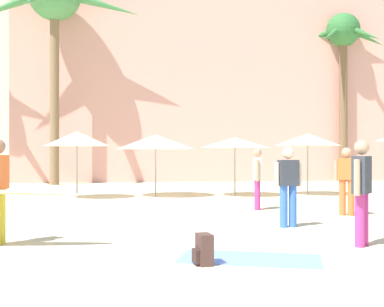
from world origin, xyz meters
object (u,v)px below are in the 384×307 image
at_px(cafe_umbrella_1, 235,143).
at_px(beach_towel, 250,259).
at_px(cafe_umbrella_3, 308,140).
at_px(person_far_right, 257,176).
at_px(person_near_right, 288,183).
at_px(person_mid_right, 347,178).
at_px(palm_tree_center, 343,45).
at_px(backpack, 204,250).
at_px(cafe_umbrella_0, 77,139).
at_px(cafe_umbrella_5, 156,142).
at_px(palm_tree_far_left, 54,5).
at_px(person_mid_center, 362,188).

height_order(cafe_umbrella_1, beach_towel, cafe_umbrella_1).
distance_m(cafe_umbrella_3, person_far_right, 5.68).
bearing_deg(person_near_right, person_mid_right, -56.22).
height_order(palm_tree_center, beach_towel, palm_tree_center).
relative_size(backpack, person_mid_right, 0.25).
height_order(cafe_umbrella_1, person_near_right, cafe_umbrella_1).
xyz_separation_m(cafe_umbrella_0, beach_towel, (3.40, -10.52, -2.02)).
relative_size(cafe_umbrella_5, beach_towel, 1.39).
xyz_separation_m(cafe_umbrella_0, person_near_right, (4.96, -7.55, -1.13)).
height_order(palm_tree_far_left, cafe_umbrella_5, palm_tree_far_left).
bearing_deg(person_far_right, person_mid_right, 154.63).
bearing_deg(cafe_umbrella_1, person_mid_right, -76.34).
distance_m(cafe_umbrella_5, person_mid_center, 10.62).
bearing_deg(cafe_umbrella_1, person_near_right, -94.32).
height_order(beach_towel, person_mid_center, person_mid_center).
bearing_deg(cafe_umbrella_5, cafe_umbrella_1, -4.42).
distance_m(palm_tree_far_left, cafe_umbrella_1, 12.78).
bearing_deg(palm_tree_center, cafe_umbrella_3, -121.42).
distance_m(beach_towel, person_mid_center, 2.38).
xyz_separation_m(palm_tree_far_left, backpack, (4.56, -18.76, -8.68)).
relative_size(palm_tree_far_left, person_mid_right, 6.43).
distance_m(cafe_umbrella_5, person_near_right, 8.36).
bearing_deg(person_far_right, beach_towel, 89.04).
xyz_separation_m(cafe_umbrella_1, person_near_right, (-0.59, -7.77, -1.02)).
bearing_deg(cafe_umbrella_0, cafe_umbrella_5, 9.06).
relative_size(palm_tree_center, person_mid_right, 5.60).
bearing_deg(beach_towel, person_near_right, 62.41).
bearing_deg(cafe_umbrella_3, person_far_right, -124.25).
bearing_deg(palm_tree_center, person_near_right, -117.60).
xyz_separation_m(palm_tree_center, person_far_right, (-8.43, -13.27, -6.66)).
distance_m(backpack, person_far_right, 7.03).
distance_m(cafe_umbrella_1, person_mid_center, 10.03).
relative_size(cafe_umbrella_1, person_mid_center, 1.44).
height_order(person_mid_right, person_near_right, person_mid_right).
bearing_deg(cafe_umbrella_3, palm_tree_center, 58.58).
height_order(palm_tree_far_left, cafe_umbrella_0, palm_tree_far_left).
xyz_separation_m(palm_tree_center, person_mid_right, (-6.60, -14.82, -6.66)).
height_order(palm_tree_center, person_mid_center, palm_tree_center).
bearing_deg(cafe_umbrella_5, person_far_right, -62.28).
xyz_separation_m(cafe_umbrella_0, cafe_umbrella_5, (2.71, 0.43, -0.09)).
distance_m(palm_tree_far_left, person_mid_right, 18.22).
height_order(cafe_umbrella_0, backpack, cafe_umbrella_0).
relative_size(cafe_umbrella_1, cafe_umbrella_5, 0.89).
bearing_deg(palm_tree_far_left, person_far_right, -60.03).
xyz_separation_m(palm_tree_far_left, cafe_umbrella_3, (10.18, -7.63, -6.84)).
xyz_separation_m(palm_tree_far_left, palm_tree_center, (15.48, 1.05, -1.31)).
relative_size(cafe_umbrella_0, person_mid_right, 1.37).
bearing_deg(person_near_right, palm_tree_center, -33.95).
height_order(beach_towel, person_near_right, person_near_right).
relative_size(palm_tree_far_left, person_near_right, 6.51).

